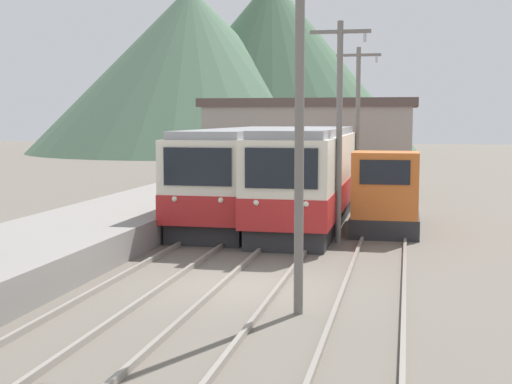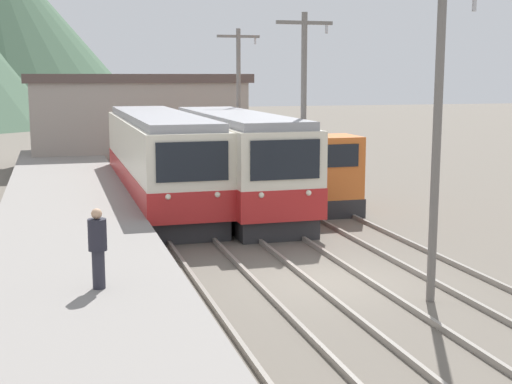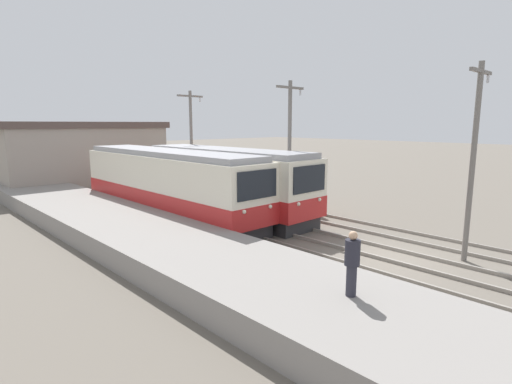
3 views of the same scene
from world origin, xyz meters
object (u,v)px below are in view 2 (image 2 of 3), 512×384
Objects in this scene: commuter_train_center at (236,165)px; catenary_mast_mid at (304,112)px; commuter_train_left at (159,163)px; person_on_platform at (98,245)px; catenary_mast_far at (239,102)px; catenary_mast_near at (437,131)px; shunting_locomotive at (311,177)px.

catenary_mast_mid is (1.51, -3.56, 2.24)m from commuter_train_center.
person_on_platform is (-3.27, -13.88, 0.08)m from commuter_train_left.
catenary_mast_far is (1.51, 5.37, 2.24)m from commuter_train_center.
catenary_mast_near and catenary_mast_mid have the same top height.
catenary_mast_near is (-1.49, -12.16, 2.79)m from shunting_locomotive.
catenary_mast_near is 17.87m from catenary_mast_far.
commuter_train_center is 1.69× the size of catenary_mast_mid.
commuter_train_left is 6.20m from catenary_mast_far.
commuter_train_left is 1.96× the size of catenary_mast_far.
catenary_mast_far is at bearing 66.85° from person_on_platform.
shunting_locomotive is 12.56m from catenary_mast_near.
catenary_mast_far is at bearing 90.00° from catenary_mast_mid.
catenary_mast_mid is at bearing 90.00° from catenary_mast_near.
catenary_mast_far reaches higher than person_on_platform.
catenary_mast_near is 7.89m from person_on_platform.
commuter_train_center is 12.79m from catenary_mast_near.
catenary_mast_mid is at bearing 49.24° from person_on_platform.
commuter_train_center is 2.06× the size of shunting_locomotive.
shunting_locomotive is (5.80, -1.86, -0.53)m from commuter_train_left.
catenary_mast_near is at bearing -1.08° from person_on_platform.
shunting_locomotive is 15.07m from person_on_platform.
catenary_mast_far is 4.38× the size of person_on_platform.
commuter_train_left is at bearing 76.74° from person_on_platform.
commuter_train_center is 3.07m from shunting_locomotive.
shunting_locomotive is (3.00, -0.34, -0.55)m from commuter_train_center.
commuter_train_left is 7.04m from catenary_mast_mid.
catenary_mast_far is (-1.49, 5.71, 2.79)m from shunting_locomotive.
catenary_mast_far is (0.00, 17.87, 0.00)m from catenary_mast_near.
person_on_platform is at bearing -103.26° from commuter_train_left.
person_on_platform is (-7.58, -17.72, -2.18)m from catenary_mast_far.
shunting_locomotive is 4.52m from catenary_mast_mid.
commuter_train_left is 14.84m from catenary_mast_near.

